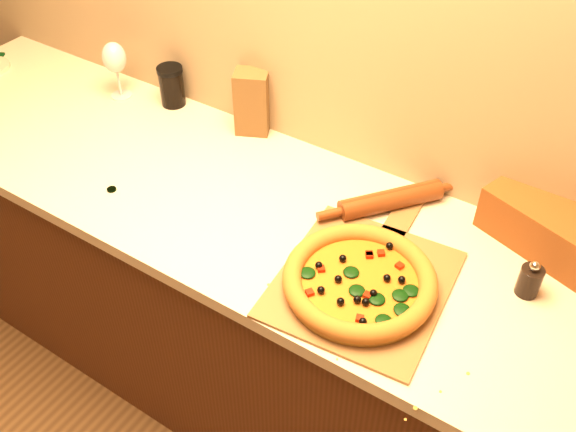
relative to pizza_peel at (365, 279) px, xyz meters
The scene contains 11 objects.
cabinet 0.59m from the pizza_peel, 165.32° to the left, with size 2.80×0.65×0.86m, color #48240F.
countertop 0.35m from the pizza_peel, 165.32° to the left, with size 2.84×0.68×0.04m, color beige.
pizza_peel is the anchor object (origin of this frame).
pizza 0.05m from the pizza_peel, 87.50° to the right, with size 0.37×0.37×0.05m.
bottle_cap 0.77m from the pizza_peel, behind, with size 0.03×0.03×0.01m, color black.
pepper_grinder 0.39m from the pizza_peel, 27.28° to the left, with size 0.05×0.05×0.10m.
rolling_pin 0.28m from the pizza_peel, 104.21° to the left, with size 0.28×0.35×0.06m.
bread_bag 0.52m from the pizza_peel, 40.89° to the left, with size 0.46×0.15×0.13m, color brown.
wine_glass 1.15m from the pizza_peel, 164.79° to the left, with size 0.08×0.08×0.20m.
paper_bag 0.72m from the pizza_peel, 147.92° to the left, with size 0.10×0.08×0.21m, color brown.
dark_jar 0.99m from the pizza_peel, 158.63° to the left, with size 0.08×0.08×0.14m.
Camera 1 is at (0.76, 0.34, 2.07)m, focal length 40.00 mm.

